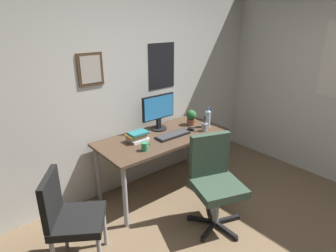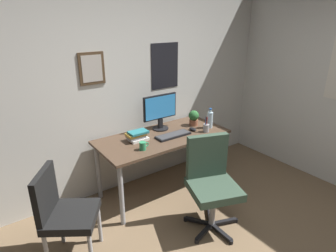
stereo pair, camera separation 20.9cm
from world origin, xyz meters
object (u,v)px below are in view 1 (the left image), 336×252
(office_chair, at_px, (214,177))
(book_stack_left, at_px, (137,137))
(keyboard, at_px, (173,135))
(side_chair, at_px, (69,215))
(water_bottle, at_px, (208,119))
(pen_cup, at_px, (205,127))
(computer_mouse, at_px, (191,129))
(monitor, at_px, (158,111))
(potted_plant, at_px, (191,117))
(coffee_mug_near, at_px, (145,147))

(office_chair, relative_size, book_stack_left, 4.08)
(keyboard, bearing_deg, side_chair, -167.42)
(water_bottle, bearing_deg, pen_cup, -149.42)
(book_stack_left, bearing_deg, office_chair, -68.03)
(computer_mouse, bearing_deg, monitor, 136.05)
(potted_plant, distance_m, pen_cup, 0.27)
(keyboard, height_order, potted_plant, potted_plant)
(office_chair, relative_size, keyboard, 2.21)
(monitor, xyz_separation_m, potted_plant, (0.42, -0.14, -0.13))
(coffee_mug_near, relative_size, pen_cup, 0.54)
(computer_mouse, relative_size, potted_plant, 0.56)
(potted_plant, bearing_deg, monitor, 161.51)
(computer_mouse, height_order, water_bottle, water_bottle)
(coffee_mug_near, bearing_deg, office_chair, -55.55)
(computer_mouse, xyz_separation_m, coffee_mug_near, (-0.77, -0.11, 0.03))
(coffee_mug_near, bearing_deg, computer_mouse, 7.92)
(monitor, height_order, pen_cup, monitor)
(water_bottle, xyz_separation_m, pen_cup, (-0.13, -0.08, -0.05))
(keyboard, distance_m, coffee_mug_near, 0.48)
(keyboard, bearing_deg, office_chair, -94.65)
(monitor, relative_size, potted_plant, 2.36)
(monitor, relative_size, computer_mouse, 4.18)
(computer_mouse, distance_m, potted_plant, 0.21)
(office_chair, height_order, computer_mouse, office_chair)
(monitor, xyz_separation_m, book_stack_left, (-0.41, -0.14, -0.18))
(keyboard, xyz_separation_m, pen_cup, (0.41, -0.12, 0.04))
(potted_plant, relative_size, pen_cup, 0.98)
(office_chair, xyz_separation_m, coffee_mug_near, (-0.41, 0.60, 0.25))
(office_chair, bearing_deg, monitor, 86.12)
(pen_cup, bearing_deg, book_stack_left, 161.92)
(pen_cup, bearing_deg, water_bottle, 30.58)
(office_chair, height_order, water_bottle, water_bottle)
(office_chair, distance_m, book_stack_left, 0.95)
(book_stack_left, bearing_deg, potted_plant, 0.00)
(office_chair, height_order, side_chair, office_chair)
(side_chair, bearing_deg, office_chair, -16.57)
(potted_plant, bearing_deg, book_stack_left, -180.00)
(coffee_mug_near, bearing_deg, potted_plant, 15.28)
(computer_mouse, relative_size, water_bottle, 0.44)
(office_chair, xyz_separation_m, book_stack_left, (-0.34, 0.85, 0.26))
(computer_mouse, bearing_deg, coffee_mug_near, -172.08)
(keyboard, relative_size, coffee_mug_near, 3.96)
(office_chair, distance_m, computer_mouse, 0.83)
(keyboard, relative_size, book_stack_left, 1.85)
(monitor, distance_m, keyboard, 0.36)
(pen_cup, bearing_deg, office_chair, -128.30)
(computer_mouse, bearing_deg, office_chair, -116.71)
(monitor, relative_size, water_bottle, 1.82)
(book_stack_left, bearing_deg, water_bottle, -11.07)
(pen_cup, bearing_deg, potted_plant, 84.59)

